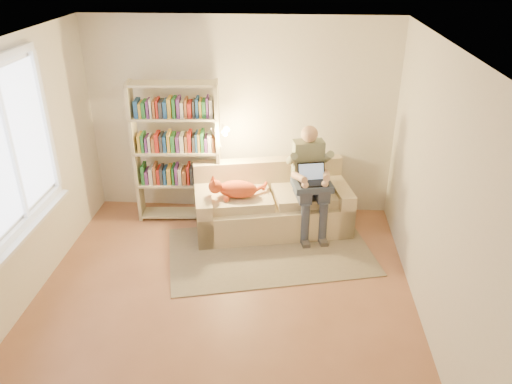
# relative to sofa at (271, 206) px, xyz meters

# --- Properties ---
(floor) EXTENTS (4.50, 4.50, 0.00)m
(floor) POSITION_rel_sofa_xyz_m (-0.44, -1.72, -0.30)
(floor) COLOR brown
(floor) RESTS_ON ground
(ceiling) EXTENTS (4.00, 4.50, 0.02)m
(ceiling) POSITION_rel_sofa_xyz_m (-0.44, -1.72, 2.30)
(ceiling) COLOR white
(ceiling) RESTS_ON wall_back
(wall_left) EXTENTS (0.02, 4.50, 2.60)m
(wall_left) POSITION_rel_sofa_xyz_m (-2.44, -1.72, 1.00)
(wall_left) COLOR silver
(wall_left) RESTS_ON floor
(wall_right) EXTENTS (0.02, 4.50, 2.60)m
(wall_right) POSITION_rel_sofa_xyz_m (1.56, -1.72, 1.00)
(wall_right) COLOR silver
(wall_right) RESTS_ON floor
(wall_back) EXTENTS (4.00, 0.02, 2.60)m
(wall_back) POSITION_rel_sofa_xyz_m (-0.44, 0.53, 1.00)
(wall_back) COLOR silver
(wall_back) RESTS_ON floor
(window) EXTENTS (0.12, 1.52, 1.69)m
(window) POSITION_rel_sofa_xyz_m (-2.39, -1.52, 1.07)
(window) COLOR white
(window) RESTS_ON wall_left
(sofa) EXTENTS (2.09, 1.27, 0.83)m
(sofa) POSITION_rel_sofa_xyz_m (0.00, 0.00, 0.00)
(sofa) COLOR beige
(sofa) RESTS_ON floor
(person) EXTENTS (0.48, 0.66, 1.38)m
(person) POSITION_rel_sofa_xyz_m (0.47, -0.05, 0.48)
(person) COLOR gray
(person) RESTS_ON sofa
(cat) EXTENTS (0.70, 0.36, 0.27)m
(cat) POSITION_rel_sofa_xyz_m (-0.44, -0.22, 0.34)
(cat) COLOR orange
(cat) RESTS_ON sofa
(blanket) EXTENTS (0.53, 0.47, 0.08)m
(blanket) POSITION_rel_sofa_xyz_m (0.47, -0.18, 0.40)
(blanket) COLOR #2D384F
(blanket) RESTS_ON person
(laptop) EXTENTS (0.39, 0.34, 0.29)m
(laptop) POSITION_rel_sofa_xyz_m (0.47, -0.17, 0.50)
(laptop) COLOR black
(laptop) RESTS_ON blanket
(bookshelf) EXTENTS (1.25, 0.37, 1.87)m
(bookshelf) POSITION_rel_sofa_xyz_m (-1.23, 0.18, 0.73)
(bookshelf) COLOR beige
(bookshelf) RESTS_ON floor
(rug) EXTENTS (2.67, 1.94, 0.01)m
(rug) POSITION_rel_sofa_xyz_m (0.01, -0.62, -0.30)
(rug) COLOR gray
(rug) RESTS_ON floor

